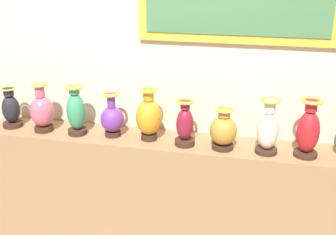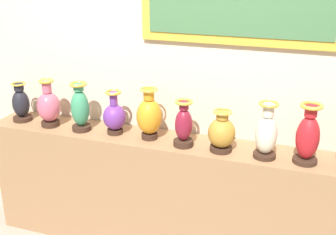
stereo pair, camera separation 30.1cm
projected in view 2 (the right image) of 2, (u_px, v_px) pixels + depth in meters
name	position (u px, v px, depth m)	size (l,w,h in m)	color
display_shelf	(168.00, 196.00, 3.24)	(2.86, 0.37, 0.94)	#99704C
back_wall	(180.00, 58.00, 3.08)	(5.26, 0.14, 2.98)	beige
vase_onyx	(21.00, 104.00, 3.39)	(0.15, 0.15, 0.31)	#382319
vase_rose	(49.00, 106.00, 3.27)	(0.18, 0.18, 0.38)	#382319
vase_jade	(80.00, 108.00, 3.18)	(0.14, 0.14, 0.38)	#382319
vase_violet	(114.00, 116.00, 3.14)	(0.17, 0.17, 0.33)	#382319
vase_amber	(149.00, 116.00, 3.04)	(0.18, 0.18, 0.38)	#382319
vase_burgundy	(184.00, 125.00, 2.93)	(0.14, 0.14, 0.34)	#382319
vase_ochre	(222.00, 133.00, 2.86)	(0.19, 0.19, 0.29)	#382319
vase_ivory	(266.00, 134.00, 2.75)	(0.15, 0.15, 0.38)	#382319
vase_crimson	(308.00, 137.00, 2.68)	(0.16, 0.16, 0.40)	#382319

